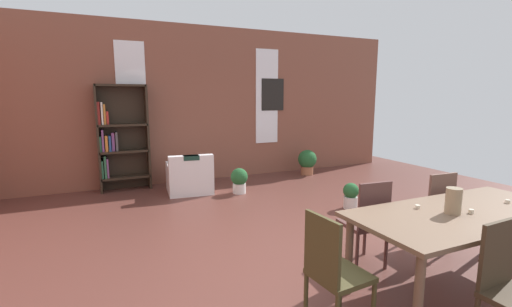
{
  "coord_description": "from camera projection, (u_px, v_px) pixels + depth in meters",
  "views": [
    {
      "loc": [
        -2.11,
        -3.1,
        1.8
      ],
      "look_at": [
        -0.05,
        1.46,
        0.98
      ],
      "focal_mm": 24.66,
      "sensor_mm": 36.0,
      "label": 1
    }
  ],
  "objects": [
    {
      "name": "dining_chair_head_left",
      "position": [
        333.0,
        270.0,
        2.64
      ],
      "size": [
        0.43,
        0.43,
        0.95
      ],
      "color": "#423C20",
      "rests_on": "ground"
    },
    {
      "name": "vase_on_table",
      "position": [
        453.0,
        201.0,
        3.11
      ],
      "size": [
        0.14,
        0.14,
        0.23
      ],
      "primitive_type": "cylinder",
      "color": "#998466",
      "rests_on": "dining_table"
    },
    {
      "name": "dining_table",
      "position": [
        464.0,
        219.0,
        3.2
      ],
      "size": [
        2.16,
        0.96,
        0.77
      ],
      "color": "brown",
      "rests_on": "ground"
    },
    {
      "name": "bookshelf_tall",
      "position": [
        119.0,
        138.0,
        6.67
      ],
      "size": [
        0.93,
        0.3,
        2.02
      ],
      "color": "#2D2319",
      "rests_on": "ground"
    },
    {
      "name": "tealight_candle_0",
      "position": [
        418.0,
        207.0,
        3.27
      ],
      "size": [
        0.04,
        0.04,
        0.03
      ],
      "primitive_type": "cylinder",
      "color": "silver",
      "rests_on": "dining_table"
    },
    {
      "name": "potted_plant_window",
      "position": [
        239.0,
        180.0,
        6.56
      ],
      "size": [
        0.32,
        0.32,
        0.47
      ],
      "color": "silver",
      "rests_on": "ground"
    },
    {
      "name": "tealight_candle_1",
      "position": [
        471.0,
        211.0,
        3.13
      ],
      "size": [
        0.04,
        0.04,
        0.04
      ],
      "primitive_type": "cylinder",
      "color": "silver",
      "rests_on": "dining_table"
    },
    {
      "name": "potted_plant_by_shelf",
      "position": [
        307.0,
        161.0,
        8.1
      ],
      "size": [
        0.43,
        0.43,
        0.58
      ],
      "color": "#9E6042",
      "rests_on": "ground"
    },
    {
      "name": "dining_chair_far_right",
      "position": [
        433.0,
        209.0,
        4.07
      ],
      "size": [
        0.43,
        0.43,
        0.95
      ],
      "color": "brown",
      "rests_on": "ground"
    },
    {
      "name": "dining_chair_near_left",
      "position": [
        512.0,
        287.0,
        2.4
      ],
      "size": [
        0.42,
        0.42,
        0.95
      ],
      "color": "#3B2E1F",
      "rests_on": "ground"
    },
    {
      "name": "ground_plane",
      "position": [
        313.0,
        259.0,
        3.93
      ],
      "size": [
        10.92,
        10.92,
        0.0
      ],
      "primitive_type": "plane",
      "color": "brown"
    },
    {
      "name": "dining_chair_far_left",
      "position": [
        367.0,
        221.0,
        3.67
      ],
      "size": [
        0.43,
        0.43,
        0.95
      ],
      "color": "#523330",
      "rests_on": "ground"
    },
    {
      "name": "tealight_candle_2",
      "position": [
        508.0,
        201.0,
        3.43
      ],
      "size": [
        0.04,
        0.04,
        0.03
      ],
      "primitive_type": "cylinder",
      "color": "silver",
      "rests_on": "dining_table"
    },
    {
      "name": "armchair_white",
      "position": [
        189.0,
        178.0,
        6.62
      ],
      "size": [
        0.87,
        0.87,
        0.75
      ],
      "color": "white",
      "rests_on": "ground"
    },
    {
      "name": "window_pane_1",
      "position": [
        267.0,
        97.0,
        8.0
      ],
      "size": [
        0.55,
        0.02,
        2.11
      ],
      "primitive_type": "cube",
      "color": "white"
    },
    {
      "name": "potted_plant_corner",
      "position": [
        351.0,
        195.0,
        5.67
      ],
      "size": [
        0.25,
        0.25,
        0.42
      ],
      "color": "silver",
      "rests_on": "ground"
    },
    {
      "name": "back_wall_brick",
      "position": [
        204.0,
        105.0,
        7.5
      ],
      "size": [
        9.35,
        0.12,
        3.24
      ],
      "primitive_type": "cube",
      "color": "brown",
      "rests_on": "ground"
    },
    {
      "name": "window_pane_0",
      "position": [
        132.0,
        97.0,
        6.82
      ],
      "size": [
        0.55,
        0.02,
        2.11
      ],
      "primitive_type": "cube",
      "color": "white"
    },
    {
      "name": "framed_picture",
      "position": [
        273.0,
        95.0,
        8.05
      ],
      "size": [
        0.56,
        0.03,
        0.72
      ],
      "primitive_type": "cube",
      "color": "black"
    }
  ]
}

